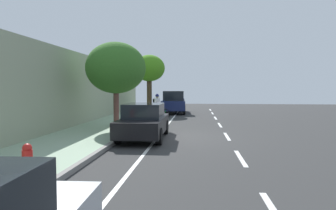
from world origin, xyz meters
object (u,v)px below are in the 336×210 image
(street_tree_near_cyclist, at_px, (149,69))
(bicycle_at_curb, at_px, (159,113))
(parked_sedan_black_second, at_px, (144,121))
(cyclist_with_backpack, at_px, (157,103))
(street_tree_mid_block, at_px, (116,68))
(fire_hydrant, at_px, (28,163))
(parked_pickup_dark_blue_nearest, at_px, (174,103))

(street_tree_near_cyclist, bearing_deg, bicycle_at_curb, 107.88)
(parked_sedan_black_second, xyz_separation_m, cyclist_with_backpack, (0.69, -9.23, 0.33))
(bicycle_at_curb, distance_m, street_tree_near_cyclist, 5.79)
(street_tree_mid_block, bearing_deg, street_tree_near_cyclist, -90.00)
(street_tree_near_cyclist, bearing_deg, cyclist_with_backpack, 106.92)
(street_tree_mid_block, relative_size, fire_hydrant, 5.23)
(parked_sedan_black_second, distance_m, fire_hydrant, 6.73)
(parked_pickup_dark_blue_nearest, height_order, fire_hydrant, parked_pickup_dark_blue_nearest)
(bicycle_at_curb, bearing_deg, street_tree_near_cyclist, -72.12)
(parked_pickup_dark_blue_nearest, xyz_separation_m, parked_sedan_black_second, (0.22, 13.51, -0.15))
(street_tree_near_cyclist, height_order, fire_hydrant, street_tree_near_cyclist)
(bicycle_at_curb, distance_m, fire_hydrant, 15.38)
(parked_pickup_dark_blue_nearest, xyz_separation_m, street_tree_near_cyclist, (2.11, 0.36, 2.97))
(cyclist_with_backpack, bearing_deg, parked_sedan_black_second, 94.28)
(parked_pickup_dark_blue_nearest, height_order, cyclist_with_backpack, parked_pickup_dark_blue_nearest)
(parked_sedan_black_second, height_order, fire_hydrant, parked_sedan_black_second)
(street_tree_near_cyclist, bearing_deg, street_tree_mid_block, 90.00)
(street_tree_mid_block, height_order, fire_hydrant, street_tree_mid_block)
(fire_hydrant, bearing_deg, parked_sedan_black_second, -101.70)
(cyclist_with_backpack, height_order, street_tree_mid_block, street_tree_mid_block)
(parked_sedan_black_second, bearing_deg, cyclist_with_backpack, -85.72)
(parked_sedan_black_second, relative_size, cyclist_with_backpack, 2.50)
(bicycle_at_curb, distance_m, street_tree_mid_block, 7.12)
(cyclist_with_backpack, height_order, fire_hydrant, cyclist_with_backpack)
(street_tree_near_cyclist, xyz_separation_m, street_tree_mid_block, (0.00, 10.76, -0.66))
(street_tree_near_cyclist, relative_size, street_tree_mid_block, 1.13)
(street_tree_near_cyclist, bearing_deg, parked_sedan_black_second, 98.16)
(bicycle_at_curb, bearing_deg, parked_sedan_black_second, 93.07)
(parked_sedan_black_second, relative_size, street_tree_near_cyclist, 0.89)
(parked_sedan_black_second, relative_size, bicycle_at_curb, 2.63)
(parked_sedan_black_second, xyz_separation_m, street_tree_near_cyclist, (1.88, -13.15, 3.12))
(parked_pickup_dark_blue_nearest, bearing_deg, cyclist_with_backpack, 77.98)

